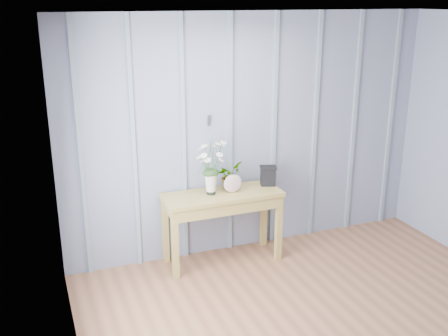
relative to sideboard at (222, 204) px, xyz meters
name	(u,v)px	position (x,y,z in m)	size (l,w,h in m)	color
room_shell	(324,83)	(0.43, -1.08, 1.35)	(4.00, 4.50, 2.50)	#828BA7
sideboard	(222,204)	(0.00, 0.00, 0.00)	(1.20, 0.45, 0.75)	#9E8741
daisy_vase	(211,159)	(-0.11, 0.02, 0.48)	(0.41, 0.31, 0.58)	black
spider_plant	(229,176)	(0.11, 0.09, 0.26)	(0.25, 0.22, 0.28)	#203E1B
felt_disc_vessel	(233,183)	(0.11, -0.02, 0.21)	(0.19, 0.05, 0.19)	#915867
carved_box	(268,176)	(0.53, 0.05, 0.22)	(0.20, 0.18, 0.20)	black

